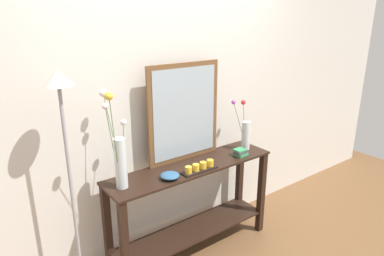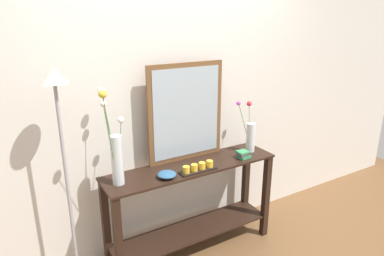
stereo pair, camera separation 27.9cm
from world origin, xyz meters
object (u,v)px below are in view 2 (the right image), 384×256
candle_tray (198,168)px  tall_vase_left (116,152)px  console_table (192,200)px  mirror_leaning (186,112)px  book_stack (243,155)px  decorative_bowl (167,174)px  vase_right (250,135)px  floor_lamp (63,152)px

candle_tray → tall_vase_left: bearing=169.0°
console_table → tall_vase_left: bearing=179.7°
mirror_leaning → book_stack: bearing=-29.8°
candle_tray → decorative_bowl: bearing=174.9°
console_table → candle_tray: bearing=-96.4°
vase_right → floor_lamp: floor_lamp is taller
tall_vase_left → decorative_bowl: 0.44m
candle_tray → floor_lamp: 1.04m
floor_lamp → decorative_bowl: bearing=-7.3°
candle_tray → book_stack: (0.48, 0.03, 0.00)m
mirror_leaning → floor_lamp: (-1.04, -0.16, -0.09)m
floor_lamp → vase_right: bearing=0.3°
vase_right → decorative_bowl: size_ratio=3.15×
vase_right → candle_tray: 0.66m
decorative_bowl → floor_lamp: 0.78m
candle_tray → floor_lamp: floor_lamp is taller
mirror_leaning → tall_vase_left: (-0.68, -0.15, -0.16)m
mirror_leaning → vase_right: bearing=-14.4°
vase_right → console_table: bearing=-179.5°
tall_vase_left → decorative_bowl: size_ratio=5.04×
decorative_bowl → tall_vase_left: bearing=164.7°
candle_tray → book_stack: 0.48m
vase_right → floor_lamp: (-1.62, -0.01, 0.17)m
mirror_leaning → book_stack: 0.63m
mirror_leaning → decorative_bowl: 0.56m
vase_right → decorative_bowl: bearing=-173.6°
vase_right → tall_vase_left: bearing=-179.9°
book_stack → floor_lamp: bearing=176.5°
vase_right → book_stack: bearing=-147.2°
candle_tray → console_table: bearing=83.6°
tall_vase_left → vase_right: tall_vase_left is taller
book_stack → mirror_leaning: bearing=150.2°
console_table → decorative_bowl: bearing=-161.4°
tall_vase_left → floor_lamp: (-0.36, -0.01, 0.07)m
tall_vase_left → book_stack: size_ratio=6.14×
mirror_leaning → floor_lamp: size_ratio=0.48×
tall_vase_left → book_stack: (1.11, -0.10, -0.23)m
vase_right → decorative_bowl: vase_right is taller
vase_right → book_stack: size_ratio=3.84×
mirror_leaning → book_stack: (0.43, -0.25, -0.39)m
vase_right → mirror_leaning: bearing=165.6°
tall_vase_left → floor_lamp: bearing=-178.9°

